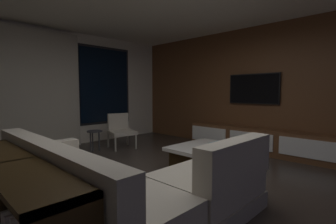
{
  "coord_description": "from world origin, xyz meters",
  "views": [
    {
      "loc": [
        -2.22,
        -2.2,
        1.28
      ],
      "look_at": [
        0.8,
        0.76,
        0.94
      ],
      "focal_mm": 26.41,
      "sensor_mm": 36.0,
      "label": 1
    }
  ],
  "objects": [
    {
      "name": "floor",
      "position": [
        0.0,
        0.0,
        0.0
      ],
      "size": [
        9.2,
        9.2,
        0.0
      ],
      "primitive_type": "plane",
      "color": "#332B26"
    },
    {
      "name": "console_table_behind_couch",
      "position": [
        -1.73,
        0.02,
        0.41
      ],
      "size": [
        0.4,
        2.1,
        0.74
      ],
      "color": "black",
      "rests_on": "floor"
    },
    {
      "name": "mounted_tv",
      "position": [
        2.95,
        0.25,
        1.35
      ],
      "size": [
        0.05,
        1.13,
        0.65
      ],
      "color": "black"
    },
    {
      "name": "coffee_table",
      "position": [
        1.19,
        0.13,
        0.19
      ],
      "size": [
        1.16,
        1.16,
        0.36
      ],
      "color": "black",
      "rests_on": "floor"
    },
    {
      "name": "sectional_couch",
      "position": [
        -0.82,
        -0.11,
        0.29
      ],
      "size": [
        1.98,
        2.5,
        0.82
      ],
      "color": "#A49C8C",
      "rests_on": "floor"
    },
    {
      "name": "side_stool",
      "position": [
        0.4,
        2.56,
        0.37
      ],
      "size": [
        0.32,
        0.32,
        0.46
      ],
      "color": "#333338",
      "rests_on": "floor"
    },
    {
      "name": "book_stack_on_coffee_table",
      "position": [
        1.22,
        0.02,
        0.41
      ],
      "size": [
        0.28,
        0.19,
        0.09
      ],
      "color": "#B1873B",
      "rests_on": "coffee_table"
    },
    {
      "name": "back_wall_with_window",
      "position": [
        -0.06,
        3.62,
        1.34
      ],
      "size": [
        6.6,
        0.3,
        2.7
      ],
      "color": "silver",
      "rests_on": "floor"
    },
    {
      "name": "accent_chair_near_window",
      "position": [
        1.04,
        2.53,
        0.43
      ],
      "size": [
        0.66,
        0.68,
        0.78
      ],
      "color": "#B2ADA0",
      "rests_on": "floor"
    },
    {
      "name": "media_wall",
      "position": [
        3.06,
        0.0,
        1.35
      ],
      "size": [
        0.12,
        7.8,
        2.7
      ],
      "color": "brown",
      "rests_on": "floor"
    },
    {
      "name": "media_console",
      "position": [
        2.77,
        0.05,
        0.25
      ],
      "size": [
        0.46,
        3.1,
        0.52
      ],
      "color": "brown",
      "rests_on": "floor"
    }
  ]
}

